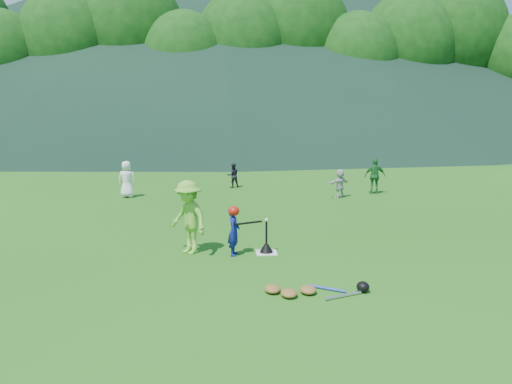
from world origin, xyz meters
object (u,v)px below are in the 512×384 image
(adult_coach, at_px, (189,217))
(home_plate, at_px, (266,252))
(batter_child, at_px, (234,231))
(fielder_c, at_px, (375,176))
(batting_tee, at_px, (266,247))
(fielder_b, at_px, (233,175))
(equipment_pile, at_px, (308,290))
(fielder_d, at_px, (340,183))
(fielder_a, at_px, (127,179))

(adult_coach, bearing_deg, home_plate, 45.10)
(batter_child, xyz_separation_m, adult_coach, (-0.96, 0.23, 0.27))
(fielder_c, bearing_deg, batting_tee, 57.97)
(batter_child, xyz_separation_m, fielder_b, (0.37, 8.71, -0.05))
(batter_child, relative_size, equipment_pile, 0.58)
(fielder_b, xyz_separation_m, equipment_pile, (0.79, -11.03, -0.40))
(batter_child, distance_m, fielder_d, 7.40)
(batting_tee, distance_m, equipment_pile, 2.45)
(home_plate, height_order, batter_child, batter_child)
(fielder_c, bearing_deg, home_plate, 57.97)
(fielder_a, bearing_deg, fielder_c, -173.22)
(fielder_b, bearing_deg, fielder_a, 12.13)
(batting_tee, bearing_deg, fielder_d, 62.52)
(fielder_a, height_order, fielder_c, fielder_c)
(batter_child, xyz_separation_m, batting_tee, (0.71, 0.09, -0.39))
(fielder_b, distance_m, batting_tee, 8.64)
(batter_child, distance_m, fielder_a, 7.73)
(home_plate, xyz_separation_m, fielder_c, (4.66, 6.82, 0.63))
(batter_child, height_order, batting_tee, batter_child)
(fielder_b, relative_size, fielder_d, 0.95)
(adult_coach, xyz_separation_m, fielder_c, (6.32, 6.68, -0.15))
(home_plate, bearing_deg, fielder_a, 120.55)
(home_plate, bearing_deg, adult_coach, 175.09)
(home_plate, bearing_deg, fielder_d, 62.52)
(fielder_d, bearing_deg, equipment_pile, 43.70)
(batting_tee, bearing_deg, equipment_pile, -79.30)
(batter_child, xyz_separation_m, fielder_d, (3.92, 6.27, -0.03))
(home_plate, height_order, fielder_a, fielder_a)
(adult_coach, height_order, fielder_d, adult_coach)
(fielder_a, xyz_separation_m, equipment_pile, (4.51, -9.28, -0.57))
(adult_coach, height_order, fielder_c, adult_coach)
(equipment_pile, bearing_deg, home_plate, 100.70)
(home_plate, height_order, fielder_b, fielder_b)
(home_plate, relative_size, fielder_d, 0.46)
(batter_child, distance_m, batting_tee, 0.81)
(batter_child, distance_m, equipment_pile, 2.63)
(adult_coach, distance_m, batting_tee, 1.80)
(fielder_a, height_order, equipment_pile, fielder_a)
(home_plate, height_order, fielder_c, fielder_c)
(adult_coach, height_order, equipment_pile, adult_coach)
(fielder_c, bearing_deg, batter_child, 54.49)
(fielder_c, bearing_deg, fielder_d, 26.21)
(home_plate, height_order, fielder_d, fielder_d)
(home_plate, xyz_separation_m, equipment_pile, (0.45, -2.41, 0.06))
(batting_tee, height_order, equipment_pile, batting_tee)
(home_plate, relative_size, fielder_b, 0.48)
(home_plate, relative_size, batting_tee, 0.66)
(batter_child, relative_size, fielder_d, 1.06)
(batting_tee, relative_size, equipment_pile, 0.38)
(fielder_a, relative_size, fielder_c, 0.99)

